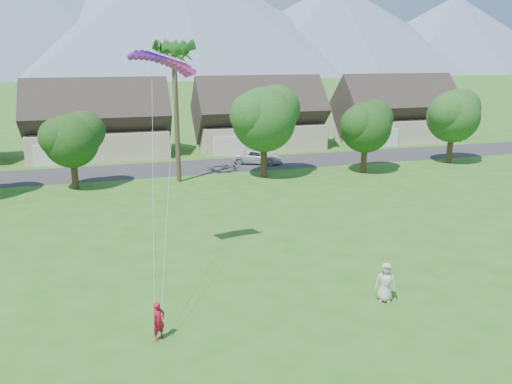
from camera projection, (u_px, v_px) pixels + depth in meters
name	position (u px, v px, depth m)	size (l,w,h in m)	color
ground	(325.00, 347.00, 20.12)	(500.00, 500.00, 0.00)	#2D6019
street	(191.00, 167.00, 51.56)	(90.00, 7.00, 0.01)	#2D2D30
kite_flyer	(159.00, 321.00, 20.41)	(0.61, 0.40, 1.67)	#AD132A
watcher	(386.00, 282.00, 23.59)	(0.95, 0.62, 1.94)	beige
parked_car	(257.00, 157.00, 53.29)	(2.38, 5.17, 1.44)	silver
mountain_ridge	(139.00, 17.00, 255.51)	(540.00, 240.00, 70.00)	slate
houses_row	(182.00, 123.00, 59.09)	(72.75, 8.19, 8.86)	beige
tree_row	(187.00, 129.00, 44.32)	(62.27, 6.67, 8.45)	#47301C
fan_palm	(174.00, 48.00, 42.76)	(3.00, 3.00, 13.80)	#4C3D26
parafoil_kite	(163.00, 59.00, 25.20)	(3.50, 1.36, 0.50)	purple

